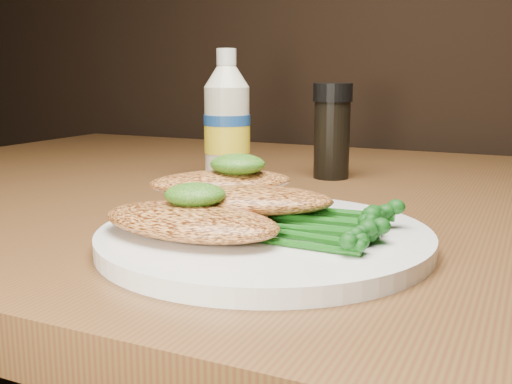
% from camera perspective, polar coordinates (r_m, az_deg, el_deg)
% --- Properties ---
extents(plate, '(0.25, 0.25, 0.01)m').
position_cam_1_polar(plate, '(0.46, 0.81, -4.33)').
color(plate, white).
rests_on(plate, dining_table).
extents(chicken_front, '(0.15, 0.08, 0.02)m').
position_cam_1_polar(chicken_front, '(0.44, -6.31, -2.76)').
color(chicken_front, '#D28542').
rests_on(chicken_front, plate).
extents(chicken_mid, '(0.15, 0.10, 0.02)m').
position_cam_1_polar(chicken_mid, '(0.47, -0.81, -0.70)').
color(chicken_mid, '#D28542').
rests_on(chicken_mid, plate).
extents(chicken_back, '(0.13, 0.13, 0.02)m').
position_cam_1_polar(chicken_back, '(0.51, -3.31, 0.95)').
color(chicken_back, '#D28542').
rests_on(chicken_back, plate).
extents(pesto_front, '(0.06, 0.06, 0.02)m').
position_cam_1_polar(pesto_front, '(0.45, -5.78, -0.26)').
color(pesto_front, black).
rests_on(pesto_front, chicken_front).
extents(pesto_back, '(0.05, 0.05, 0.02)m').
position_cam_1_polar(pesto_back, '(0.51, -1.74, 2.63)').
color(pesto_back, black).
rests_on(pesto_back, chicken_back).
extents(broccolini_bundle, '(0.14, 0.12, 0.02)m').
position_cam_1_polar(broccolini_bundle, '(0.45, 5.68, -2.90)').
color(broccolini_bundle, '#145011').
rests_on(broccolini_bundle, plate).
extents(mayo_bottle, '(0.06, 0.06, 0.16)m').
position_cam_1_polar(mayo_bottle, '(0.73, -2.77, 7.23)').
color(mayo_bottle, beige).
rests_on(mayo_bottle, dining_table).
extents(pepper_grinder, '(0.06, 0.06, 0.12)m').
position_cam_1_polar(pepper_grinder, '(0.76, 7.20, 5.72)').
color(pepper_grinder, black).
rests_on(pepper_grinder, dining_table).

